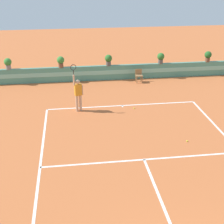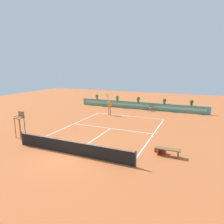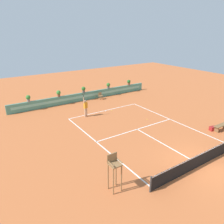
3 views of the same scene
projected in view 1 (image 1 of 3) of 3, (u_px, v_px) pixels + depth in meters
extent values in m
plane|color=#BC6033|center=(146.00, 165.00, 12.55)|extent=(60.00, 60.00, 0.00)
cube|color=white|center=(122.00, 106.00, 17.85)|extent=(8.22, 0.10, 0.01)
cube|color=white|center=(144.00, 160.00, 12.90)|extent=(8.22, 0.10, 0.01)
cube|color=white|center=(167.00, 216.00, 10.02)|extent=(0.10, 6.40, 0.01)
cube|color=white|center=(39.00, 174.00, 12.00)|extent=(0.10, 11.89, 0.01)
cube|color=white|center=(122.00, 106.00, 17.76)|extent=(0.10, 0.20, 0.01)
cube|color=#4C8E7A|center=(111.00, 72.00, 21.69)|extent=(18.00, 0.20, 1.00)
cube|color=#7ABCA8|center=(112.00, 72.00, 21.58)|extent=(17.10, 0.01, 0.28)
cylinder|color=olive|center=(137.00, 80.00, 21.12)|extent=(0.05, 0.05, 0.45)
cylinder|color=olive|center=(142.00, 80.00, 21.16)|extent=(0.05, 0.05, 0.45)
cylinder|color=olive|center=(136.00, 78.00, 21.44)|extent=(0.05, 0.05, 0.45)
cylinder|color=olive|center=(141.00, 78.00, 21.48)|extent=(0.05, 0.05, 0.45)
cube|color=olive|center=(139.00, 75.00, 21.20)|extent=(0.44, 0.44, 0.04)
cube|color=olive|center=(139.00, 72.00, 21.29)|extent=(0.44, 0.04, 0.36)
cylinder|color=tan|center=(81.00, 103.00, 17.07)|extent=(0.14, 0.14, 0.90)
cylinder|color=tan|center=(77.00, 103.00, 17.00)|extent=(0.14, 0.14, 0.90)
cube|color=orange|center=(78.00, 90.00, 16.72)|extent=(0.41, 0.31, 0.60)
sphere|color=tan|center=(78.00, 82.00, 16.54)|extent=(0.22, 0.22, 0.22)
cylinder|color=tan|center=(74.00, 80.00, 16.42)|extent=(0.09, 0.09, 0.55)
cylinder|color=black|center=(73.00, 72.00, 16.25)|extent=(0.04, 0.04, 0.24)
torus|color=#262626|center=(73.00, 67.00, 16.14)|extent=(0.31, 0.11, 0.31)
cylinder|color=tan|center=(82.00, 90.00, 16.82)|extent=(0.09, 0.09, 0.50)
sphere|color=#CCE033|center=(134.00, 108.00, 17.44)|extent=(0.07, 0.07, 0.07)
sphere|color=#CCE033|center=(187.00, 141.00, 14.19)|extent=(0.07, 0.07, 0.07)
cylinder|color=#514C47|center=(160.00, 61.00, 21.84)|extent=(0.32, 0.32, 0.28)
sphere|color=#2D6B28|center=(161.00, 56.00, 21.69)|extent=(0.48, 0.48, 0.48)
cylinder|color=#514C47|center=(108.00, 63.00, 21.40)|extent=(0.32, 0.32, 0.28)
sphere|color=#2D6B28|center=(108.00, 58.00, 21.26)|extent=(0.48, 0.48, 0.48)
cylinder|color=gray|center=(8.00, 67.00, 20.62)|extent=(0.32, 0.32, 0.28)
sphere|color=#387F33|center=(8.00, 62.00, 20.48)|extent=(0.48, 0.48, 0.48)
cylinder|color=brown|center=(207.00, 60.00, 22.24)|extent=(0.32, 0.32, 0.28)
sphere|color=#235B23|center=(208.00, 55.00, 22.10)|extent=(0.48, 0.48, 0.48)
cylinder|color=brown|center=(61.00, 65.00, 21.02)|extent=(0.32, 0.32, 0.28)
sphere|color=#387F33|center=(61.00, 60.00, 20.88)|extent=(0.48, 0.48, 0.48)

